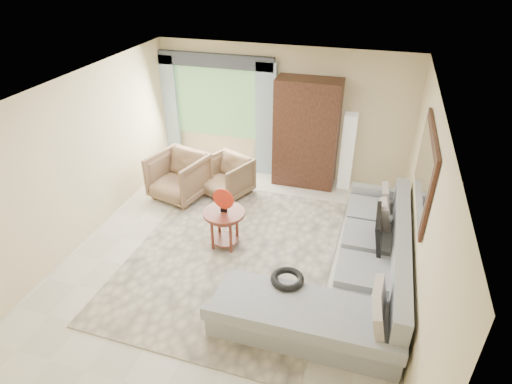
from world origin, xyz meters
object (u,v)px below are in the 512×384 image
(armchair_left, at_px, (179,176))
(armchair_right, at_px, (226,177))
(armoire, at_px, (306,134))
(floor_lamp, at_px, (347,152))
(sectional_sofa, at_px, (353,275))
(tv_screen, at_px, (379,229))
(coffee_table, at_px, (225,228))
(potted_plant, at_px, (168,160))

(armchair_left, height_order, armchair_right, armchair_left)
(armoire, relative_size, floor_lamp, 1.40)
(sectional_sofa, xyz_separation_m, tv_screen, (0.27, 0.57, 0.44))
(coffee_table, distance_m, armoire, 2.65)
(armchair_left, relative_size, potted_plant, 1.83)
(potted_plant, bearing_deg, armchair_left, -52.31)
(coffee_table, relative_size, armchair_right, 0.79)
(sectional_sofa, xyz_separation_m, floor_lamp, (-0.43, 2.96, 0.47))
(armchair_left, bearing_deg, coffee_table, -27.13)
(sectional_sofa, relative_size, armoire, 1.65)
(armchair_right, bearing_deg, tv_screen, -3.24)
(potted_plant, bearing_deg, tv_screen, -24.54)
(potted_plant, xyz_separation_m, floor_lamp, (3.61, 0.42, 0.49))
(potted_plant, distance_m, armoire, 2.94)
(coffee_table, bearing_deg, armoire, 71.87)
(tv_screen, relative_size, armoire, 0.35)
(sectional_sofa, height_order, armchair_right, sectional_sofa)
(armchair_right, xyz_separation_m, floor_lamp, (2.12, 0.96, 0.38))
(sectional_sofa, distance_m, armoire, 3.24)
(armchair_right, xyz_separation_m, potted_plant, (-1.49, 0.54, -0.12))
(coffee_table, distance_m, armchair_right, 1.62)
(armchair_right, bearing_deg, sectional_sofa, -14.40)
(sectional_sofa, distance_m, floor_lamp, 3.03)
(armchair_right, relative_size, floor_lamp, 0.55)
(potted_plant, bearing_deg, floor_lamp, 6.65)
(tv_screen, xyz_separation_m, coffee_table, (-2.29, -0.10, -0.38))
(tv_screen, relative_size, coffee_table, 1.14)
(tv_screen, height_order, coffee_table, tv_screen)
(potted_plant, bearing_deg, armoire, 7.32)
(coffee_table, bearing_deg, armchair_left, 138.24)
(coffee_table, xyz_separation_m, armoire, (0.79, 2.43, 0.71))
(sectional_sofa, height_order, armchair_left, sectional_sofa)
(floor_lamp, bearing_deg, armchair_right, -155.68)
(coffee_table, xyz_separation_m, armchair_left, (-1.35, 1.20, 0.09))
(armoire, bearing_deg, tv_screen, -57.21)
(coffee_table, bearing_deg, floor_lamp, 57.34)
(armchair_left, relative_size, floor_lamp, 0.63)
(tv_screen, xyz_separation_m, floor_lamp, (-0.70, 2.39, 0.03))
(armchair_left, bearing_deg, potted_plant, 142.32)
(tv_screen, relative_size, potted_plant, 1.44)
(tv_screen, xyz_separation_m, potted_plant, (-4.31, 1.97, -0.46))
(armchair_left, xyz_separation_m, floor_lamp, (2.94, 1.29, 0.32))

